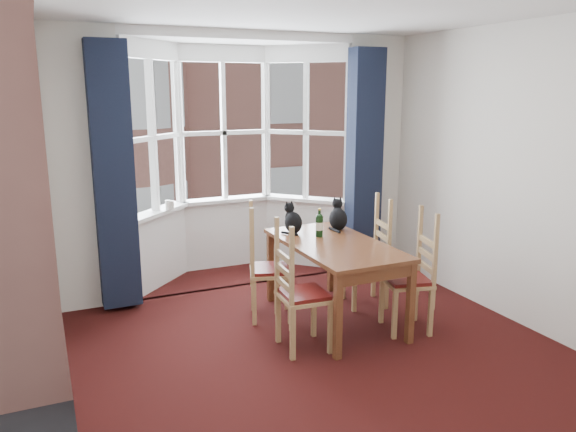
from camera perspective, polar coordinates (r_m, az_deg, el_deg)
floor at (r=4.67m, az=5.64°, el=-15.35°), size 4.50×4.50×0.00m
wall_left at (r=3.65m, az=-22.31°, el=-0.82°), size 0.00×4.50×4.50m
wall_right at (r=5.46m, az=24.58°, el=3.26°), size 0.00×4.50×4.50m
wall_back_pier_left at (r=5.88m, az=-19.75°, el=4.27°), size 0.70×0.12×2.80m
wall_back_pier_right at (r=6.94m, az=8.61°, el=6.09°), size 0.70×0.12×2.80m
bay_window at (r=6.69m, az=-5.86°, el=5.91°), size 2.76×0.94×2.80m
curtain_left at (r=5.73m, az=-17.28°, el=3.73°), size 0.38×0.22×2.60m
curtain_right at (r=6.68m, az=7.75°, el=5.42°), size 0.38×0.22×2.60m
dining_table at (r=5.34m, az=4.76°, el=-3.60°), size 0.83×1.55×0.78m
chair_left_near at (r=4.80m, az=0.60°, el=-8.28°), size 0.43×0.44×0.92m
chair_left_far at (r=5.46m, az=-2.72°, el=-5.63°), size 0.51×0.53×0.92m
chair_right_near at (r=5.33m, az=12.89°, el=-6.41°), size 0.49×0.51×0.92m
chair_right_far at (r=5.87m, az=8.68°, el=-4.41°), size 0.48×0.49×0.92m
cat_left at (r=5.63m, az=0.50°, el=-0.48°), size 0.20×0.26×0.32m
cat_right at (r=5.79m, az=5.11°, el=-0.11°), size 0.25×0.28×0.34m
wine_bottle at (r=5.49m, az=3.20°, el=-0.85°), size 0.07×0.07×0.28m
candle_tall at (r=6.42m, az=-12.11°, el=1.09°), size 0.06×0.06×0.11m
candle_short at (r=6.46m, az=-11.74°, el=1.11°), size 0.06×0.06×0.09m
street at (r=36.79m, az=-20.18°, el=-0.82°), size 80.00×80.00×0.00m
tenement_building at (r=17.70m, az=-17.60°, el=10.32°), size 18.40×7.80×15.20m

